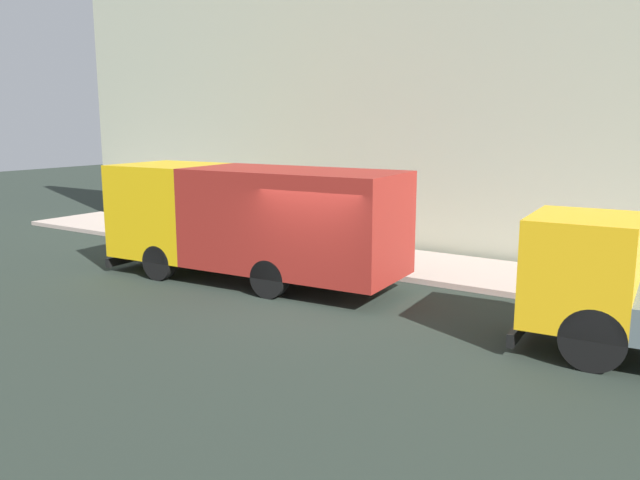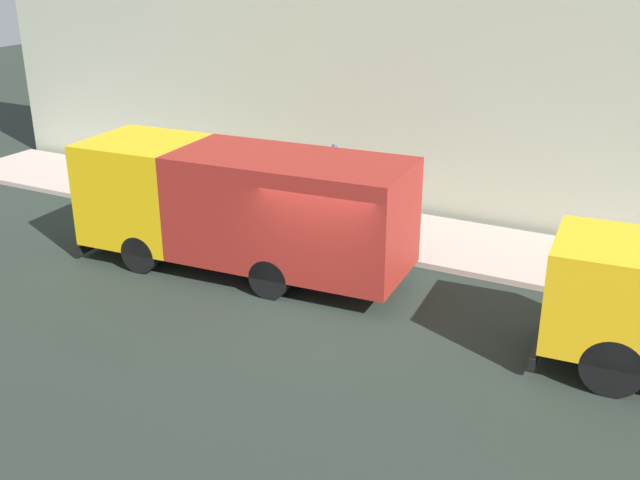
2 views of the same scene
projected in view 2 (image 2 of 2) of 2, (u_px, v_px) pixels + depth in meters
ground at (317, 309)px, 15.62m from camera, size 80.00×80.00×0.00m
sidewalk at (400, 235)px, 19.38m from camera, size 3.20×30.00×0.14m
building_facade at (439, 13)px, 19.13m from camera, size 0.50×30.00×10.86m
large_utility_truck at (241, 204)px, 16.90m from camera, size 2.89×7.94×2.84m
pedestrian_walking at (255, 184)px, 20.16m from camera, size 0.41×0.41×1.74m
pedestrian_standing at (340, 203)px, 18.70m from camera, size 0.51×0.51×1.73m
traffic_cone_orange at (147, 195)px, 21.26m from camera, size 0.40×0.40×0.57m
street_sign_post at (333, 183)px, 18.50m from camera, size 0.44×0.08×2.41m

